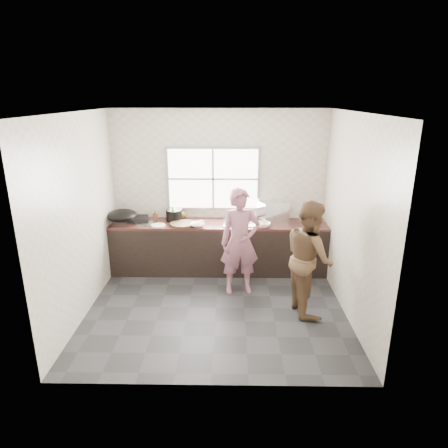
{
  "coord_description": "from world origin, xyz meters",
  "views": [
    {
      "loc": [
        0.2,
        -5.06,
        2.9
      ],
      "look_at": [
        0.1,
        0.65,
        1.05
      ],
      "focal_mm": 32.0,
      "sensor_mm": 36.0,
      "label": 1
    }
  ],
  "objects_px": {
    "plate_food": "(158,225)",
    "wok": "(122,215)",
    "cutting_board": "(183,224)",
    "bowl_held": "(260,225)",
    "bowl_mince": "(197,225)",
    "glass_jar": "(173,219)",
    "bottle_green": "(173,213)",
    "bottle_brown_short": "(182,214)",
    "pot_lid_left": "(141,224)",
    "woman": "(240,245)",
    "black_pot": "(174,215)",
    "bottle_brown_tall": "(155,217)",
    "pot_lid_right": "(151,224)",
    "person_side": "(309,257)",
    "bowl_crabs": "(263,225)",
    "burner": "(138,218)",
    "dish_rack": "(273,211)"
  },
  "relations": [
    {
      "from": "bowl_crabs",
      "to": "wok",
      "type": "bearing_deg",
      "value": 177.16
    },
    {
      "from": "burner",
      "to": "dish_rack",
      "type": "distance_m",
      "value": 2.32
    },
    {
      "from": "black_pot",
      "to": "bottle_brown_short",
      "type": "distance_m",
      "value": 0.17
    },
    {
      "from": "burner",
      "to": "dish_rack",
      "type": "height_order",
      "value": "dish_rack"
    },
    {
      "from": "bowl_held",
      "to": "pot_lid_left",
      "type": "height_order",
      "value": "bowl_held"
    },
    {
      "from": "pot_lid_right",
      "to": "person_side",
      "type": "bearing_deg",
      "value": -27.22
    },
    {
      "from": "bowl_mince",
      "to": "bottle_green",
      "type": "height_order",
      "value": "bottle_green"
    },
    {
      "from": "burner",
      "to": "dish_rack",
      "type": "bearing_deg",
      "value": -0.11
    },
    {
      "from": "cutting_board",
      "to": "wok",
      "type": "xyz_separation_m",
      "value": [
        -1.0,
        0.04,
        0.13
      ]
    },
    {
      "from": "bottle_brown_tall",
      "to": "wok",
      "type": "xyz_separation_m",
      "value": [
        -0.52,
        -0.16,
        0.07
      ]
    },
    {
      "from": "cutting_board",
      "to": "plate_food",
      "type": "height_order",
      "value": "cutting_board"
    },
    {
      "from": "plate_food",
      "to": "wok",
      "type": "xyz_separation_m",
      "value": [
        -0.6,
        0.08,
        0.14
      ]
    },
    {
      "from": "cutting_board",
      "to": "bowl_held",
      "type": "relative_size",
      "value": 1.99
    },
    {
      "from": "woman",
      "to": "dish_rack",
      "type": "relative_size",
      "value": 3.39
    },
    {
      "from": "bowl_mince",
      "to": "black_pot",
      "type": "bearing_deg",
      "value": 142.43
    },
    {
      "from": "plate_food",
      "to": "bottle_brown_tall",
      "type": "bearing_deg",
      "value": 110.22
    },
    {
      "from": "black_pot",
      "to": "plate_food",
      "type": "height_order",
      "value": "black_pot"
    },
    {
      "from": "bowl_mince",
      "to": "wok",
      "type": "bearing_deg",
      "value": 174.76
    },
    {
      "from": "bottle_green",
      "to": "bottle_brown_short",
      "type": "distance_m",
      "value": 0.19
    },
    {
      "from": "woman",
      "to": "plate_food",
      "type": "relative_size",
      "value": 6.43
    },
    {
      "from": "glass_jar",
      "to": "pot_lid_left",
      "type": "relative_size",
      "value": 0.37
    },
    {
      "from": "bowl_held",
      "to": "wok",
      "type": "bearing_deg",
      "value": 177.11
    },
    {
      "from": "woman",
      "to": "bottle_brown_short",
      "type": "xyz_separation_m",
      "value": [
        -0.98,
        0.99,
        0.19
      ]
    },
    {
      "from": "cutting_board",
      "to": "bottle_green",
      "type": "relative_size",
      "value": 1.54
    },
    {
      "from": "person_side",
      "to": "cutting_board",
      "type": "relative_size",
      "value": 3.85
    },
    {
      "from": "woman",
      "to": "pot_lid_left",
      "type": "relative_size",
      "value": 6.35
    },
    {
      "from": "bowl_mince",
      "to": "pot_lid_left",
      "type": "distance_m",
      "value": 0.96
    },
    {
      "from": "bottle_brown_tall",
      "to": "woman",
      "type": "bearing_deg",
      "value": -30.36
    },
    {
      "from": "cutting_board",
      "to": "bottle_brown_tall",
      "type": "height_order",
      "value": "bottle_brown_tall"
    },
    {
      "from": "black_pot",
      "to": "plate_food",
      "type": "xyz_separation_m",
      "value": [
        -0.22,
        -0.29,
        -0.09
      ]
    },
    {
      "from": "bottle_brown_tall",
      "to": "glass_jar",
      "type": "xyz_separation_m",
      "value": [
        0.3,
        -0.01,
        -0.04
      ]
    },
    {
      "from": "woman",
      "to": "cutting_board",
      "type": "distance_m",
      "value": 1.13
    },
    {
      "from": "glass_jar",
      "to": "burner",
      "type": "height_order",
      "value": "glass_jar"
    },
    {
      "from": "bottle_brown_short",
      "to": "pot_lid_right",
      "type": "bearing_deg",
      "value": -147.05
    },
    {
      "from": "woman",
      "to": "person_side",
      "type": "height_order",
      "value": "person_side"
    },
    {
      "from": "woman",
      "to": "black_pot",
      "type": "height_order",
      "value": "woman"
    },
    {
      "from": "woman",
      "to": "bowl_crabs",
      "type": "distance_m",
      "value": 0.68
    },
    {
      "from": "plate_food",
      "to": "bottle_brown_tall",
      "type": "distance_m",
      "value": 0.26
    },
    {
      "from": "cutting_board",
      "to": "black_pot",
      "type": "relative_size",
      "value": 1.55
    },
    {
      "from": "bowl_mince",
      "to": "bottle_brown_short",
      "type": "relative_size",
      "value": 1.28
    },
    {
      "from": "woman",
      "to": "bowl_crabs",
      "type": "bearing_deg",
      "value": 47.8
    },
    {
      "from": "bowl_crabs",
      "to": "pot_lid_right",
      "type": "distance_m",
      "value": 1.84
    },
    {
      "from": "bowl_mince",
      "to": "glass_jar",
      "type": "height_order",
      "value": "glass_jar"
    },
    {
      "from": "bowl_mince",
      "to": "bowl_held",
      "type": "height_order",
      "value": "bowl_held"
    },
    {
      "from": "bowl_mince",
      "to": "bottle_brown_short",
      "type": "xyz_separation_m",
      "value": [
        -0.3,
        0.44,
        0.06
      ]
    },
    {
      "from": "bowl_crabs",
      "to": "dish_rack",
      "type": "relative_size",
      "value": 0.45
    },
    {
      "from": "burner",
      "to": "bowl_crabs",
      "type": "bearing_deg",
      "value": -9.54
    },
    {
      "from": "bowl_crabs",
      "to": "bottle_brown_tall",
      "type": "relative_size",
      "value": 1.19
    },
    {
      "from": "burner",
      "to": "black_pot",
      "type": "bearing_deg",
      "value": -2.79
    },
    {
      "from": "bottle_green",
      "to": "pot_lid_right",
      "type": "relative_size",
      "value": 0.96
    }
  ]
}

